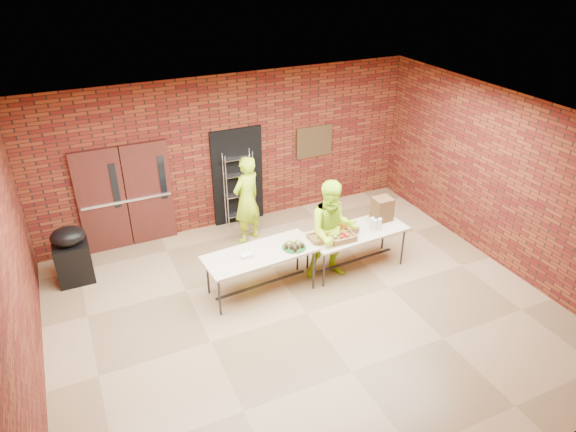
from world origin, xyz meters
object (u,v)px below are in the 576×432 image
at_px(wire_rack, 239,189).
at_px(table_right, 357,234).
at_px(volunteer_woman, 247,200).
at_px(volunteer_man, 333,231).
at_px(covered_grill, 72,255).
at_px(coffee_dispenser, 382,209).
at_px(table_left, 261,256).

bearing_deg(wire_rack, table_right, -57.76).
bearing_deg(volunteer_woman, volunteer_man, 92.43).
distance_m(wire_rack, covered_grill, 3.51).
distance_m(wire_rack, volunteer_man, 2.66).
height_order(coffee_dispenser, covered_grill, coffee_dispenser).
relative_size(table_right, coffee_dispenser, 4.29).
distance_m(table_right, covered_grill, 5.10).
bearing_deg(volunteer_man, coffee_dispenser, 26.68).
bearing_deg(volunteer_woman, table_right, 105.41).
height_order(coffee_dispenser, volunteer_man, volunteer_man).
bearing_deg(table_right, volunteer_man, -177.02).
bearing_deg(covered_grill, table_right, -19.60).
xyz_separation_m(coffee_dispenser, volunteer_man, (-1.19, -0.23, -0.06)).
height_order(table_right, volunteer_man, volunteer_man).
distance_m(table_right, coffee_dispenser, 0.73).
height_order(table_left, coffee_dispenser, coffee_dispenser).
bearing_deg(coffee_dispenser, wire_rack, 131.32).
bearing_deg(table_left, covered_grill, 145.37).
bearing_deg(coffee_dispenser, covered_grill, 163.98).
bearing_deg(table_left, volunteer_woman, 72.17).
relative_size(table_left, volunteer_woman, 1.09).
relative_size(table_right, volunteer_man, 1.02).
bearing_deg(wire_rack, table_left, -98.74).
distance_m(coffee_dispenser, covered_grill, 5.68).
xyz_separation_m(table_left, coffee_dispenser, (2.53, 0.14, 0.27)).
xyz_separation_m(wire_rack, table_right, (1.37, -2.47, -0.12)).
distance_m(table_left, table_right, 1.89).
bearing_deg(covered_grill, table_left, -30.10).
bearing_deg(volunteer_man, volunteer_woman, 132.55).
xyz_separation_m(table_right, volunteer_woman, (-1.47, 1.77, 0.20)).
xyz_separation_m(covered_grill, volunteer_woman, (3.33, 0.03, 0.37)).
distance_m(wire_rack, table_right, 2.83).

